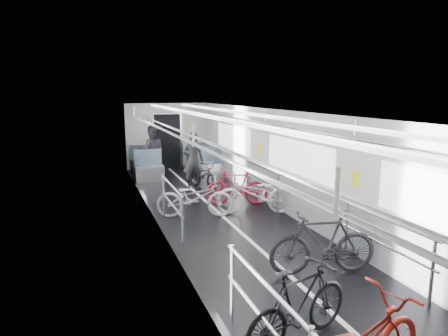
# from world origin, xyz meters

# --- Properties ---
(car_shell) EXTENTS (3.02, 14.01, 2.41)m
(car_shell) POSITION_xyz_m (0.00, 1.78, 1.13)
(car_shell) COLOR black
(car_shell) RESTS_ON ground
(bike_left_mid) EXTENTS (1.66, 0.92, 0.96)m
(bike_left_mid) POSITION_xyz_m (-0.74, -3.99, 0.48)
(bike_left_mid) COLOR black
(bike_left_mid) RESTS_ON floor
(bike_left_far) EXTENTS (1.84, 1.06, 0.91)m
(bike_left_far) POSITION_xyz_m (-0.61, 0.92, 0.46)
(bike_left_far) COLOR #B3B4B8
(bike_left_far) RESTS_ON floor
(bike_right_near) EXTENTS (1.78, 0.82, 1.03)m
(bike_right_near) POSITION_xyz_m (0.51, -2.54, 0.52)
(bike_right_near) COLOR black
(bike_right_near) RESTS_ON floor
(bike_right_mid) EXTENTS (1.93, 1.11, 0.96)m
(bike_right_mid) POSITION_xyz_m (0.79, 0.68, 0.48)
(bike_right_mid) COLOR silver
(bike_right_mid) RESTS_ON floor
(bike_right_far) EXTENTS (1.63, 0.91, 0.94)m
(bike_right_far) POSITION_xyz_m (0.66, 1.54, 0.47)
(bike_right_far) COLOR maroon
(bike_right_far) RESTS_ON floor
(bike_aisle) EXTENTS (0.82, 1.75, 0.88)m
(bike_aisle) POSITION_xyz_m (0.32, 3.36, 0.44)
(bike_aisle) COLOR black
(bike_aisle) RESTS_ON floor
(person_standing) EXTENTS (0.70, 0.55, 1.69)m
(person_standing) POSITION_xyz_m (0.05, 3.46, 0.84)
(person_standing) COLOR black
(person_standing) RESTS_ON floor
(person_seated) EXTENTS (0.92, 0.77, 1.72)m
(person_seated) POSITION_xyz_m (-0.80, 5.61, 0.86)
(person_seated) COLOR #292830
(person_seated) RESTS_ON floor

